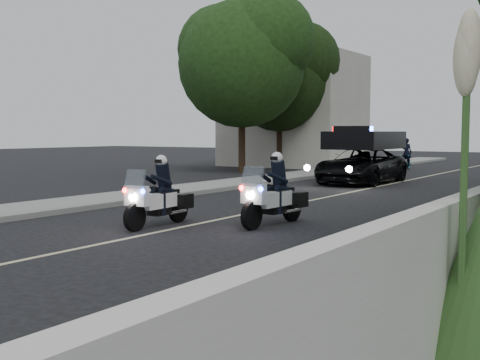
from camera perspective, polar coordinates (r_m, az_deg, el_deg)
name	(u,v)px	position (r m, az deg, el deg)	size (l,w,h in m)	color
ground	(104,243)	(12.13, -12.70, -5.86)	(120.00, 120.00, 0.00)	black
curb_right	(453,203)	(18.90, 19.48, -2.07)	(0.20, 60.00, 0.15)	gray
grass_verge	(478,205)	(18.74, 21.55, -2.17)	(1.20, 60.00, 0.16)	#193814
curb_left	(226,189)	(22.34, -1.36, -0.82)	(0.20, 60.00, 0.15)	gray
sidewalk_left	(202,187)	(22.99, -3.61, -0.67)	(2.00, 60.00, 0.16)	gray
building_far	(293,111)	(39.00, 5.06, 6.50)	(8.00, 6.00, 7.00)	#A8A396
lane_marking	(326,197)	(20.29, 8.17, -1.62)	(0.12, 50.00, 0.01)	#BFB78C
police_moto_left	(158,226)	(14.07, -7.72, -4.36)	(0.68, 1.94, 1.65)	white
police_moto_right	(273,225)	(14.13, 3.16, -4.29)	(0.71, 2.02, 1.71)	silver
police_suv	(361,183)	(26.03, 11.37, -0.31)	(2.47, 5.33, 2.59)	black
bicycle	(406,170)	(36.03, 15.44, 0.94)	(0.58, 1.67, 0.87)	black
cyclist	(406,170)	(36.03, 15.44, 0.94)	(0.58, 0.39, 1.62)	black
tree_left_near	(242,173)	(31.85, 0.18, 0.65)	(6.65, 6.65, 11.08)	#204316
tree_left_far	(279,168)	(36.10, 3.75, 1.10)	(6.10, 6.10, 10.16)	black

